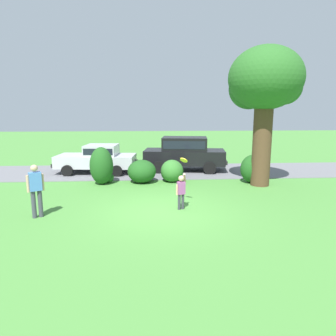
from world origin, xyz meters
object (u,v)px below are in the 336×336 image
at_px(frisbee, 184,160).
at_px(adult_onlooker, 36,188).
at_px(oak_tree_large, 264,85).
at_px(parked_sedan, 98,158).
at_px(parked_suv, 184,152).
at_px(child_thrower, 181,189).

height_order(frisbee, adult_onlooker, frisbee).
relative_size(oak_tree_large, parked_sedan, 1.36).
bearing_deg(adult_onlooker, parked_suv, 52.77).
distance_m(frisbee, adult_onlooker, 5.02).
relative_size(parked_sedan, frisbee, 14.06).
height_order(child_thrower, adult_onlooker, adult_onlooker).
distance_m(parked_sedan, parked_suv, 4.83).
xyz_separation_m(oak_tree_large, parked_suv, (-3.10, 3.49, -3.45)).
height_order(oak_tree_large, adult_onlooker, oak_tree_large).
relative_size(parked_suv, frisbee, 15.15).
xyz_separation_m(oak_tree_large, parked_sedan, (-7.92, 3.15, -3.68)).
relative_size(parked_sedan, child_thrower, 3.53).
bearing_deg(child_thrower, parked_sedan, 120.80).
height_order(parked_sedan, frisbee, frisbee).
relative_size(child_thrower, adult_onlooker, 0.74).
xyz_separation_m(child_thrower, frisbee, (0.14, 0.46, 0.96)).
relative_size(parked_suv, child_thrower, 3.81).
height_order(oak_tree_large, parked_suv, oak_tree_large).
xyz_separation_m(parked_sedan, frisbee, (4.04, -6.09, 0.83)).
bearing_deg(frisbee, parked_sedan, 123.56).
distance_m(oak_tree_large, parked_suv, 5.81).
bearing_deg(child_thrower, oak_tree_large, 40.29).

